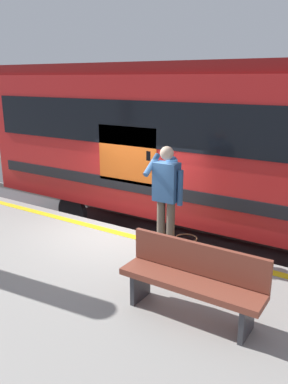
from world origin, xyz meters
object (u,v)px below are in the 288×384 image
object	(u,v)px
handbag	(186,250)
train_carriage	(255,143)
bench	(193,278)
passenger	(167,191)

from	to	relation	value
handbag	train_carriage	bearing A→B (deg)	-93.42
bench	passenger	bearing A→B (deg)	-50.18
train_carriage	passenger	bearing A→B (deg)	76.43
passenger	train_carriage	bearing A→B (deg)	-103.57
train_carriage	bench	distance (m)	4.11
bench	train_carriage	bearing A→B (deg)	-81.84
train_carriage	bench	xyz separation A→B (m)	(-0.56, 3.93, -1.05)
passenger	bench	xyz separation A→B (m)	(-1.17, 1.41, -0.56)
handbag	bench	xyz separation A→B (m)	(-0.72, 1.27, 0.31)
handbag	bench	world-z (taller)	bench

